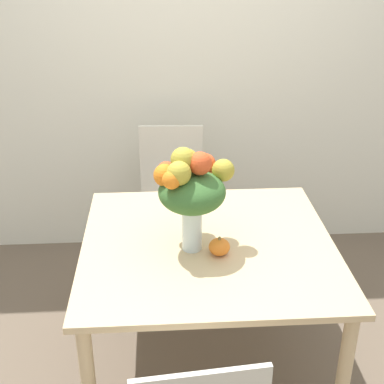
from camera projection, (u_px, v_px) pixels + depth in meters
ground_plane at (206, 368)px, 2.81m from camera, size 12.00×12.00×0.00m
wall_back at (190, 56)px, 3.44m from camera, size 8.00×0.06×2.70m
dining_table at (208, 260)px, 2.52m from camera, size 1.17×1.13×0.77m
flower_vase at (190, 186)px, 2.32m from camera, size 0.36×0.38×0.49m
pumpkin at (219, 247)px, 2.37m from camera, size 0.10×0.10×0.09m
dining_chair_near_window at (172, 205)px, 3.41m from camera, size 0.44×0.44×0.99m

